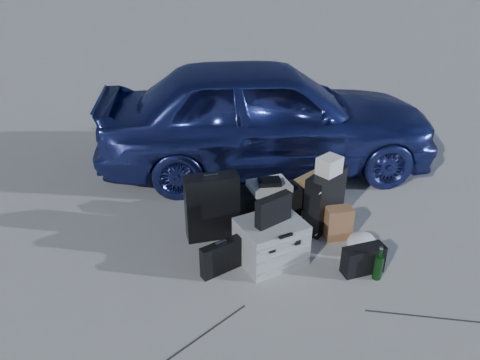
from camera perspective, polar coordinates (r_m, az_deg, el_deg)
name	(u,v)px	position (r m, az deg, el deg)	size (l,w,h in m)	color
ground	(295,269)	(4.63, 6.68, -10.76)	(60.00, 60.00, 0.00)	#A2A19D
car	(267,115)	(6.22, 3.26, 7.94)	(1.76, 4.36, 1.49)	#344096
pelican_case	(271,241)	(4.60, 3.78, -7.45)	(0.60, 0.49, 0.44)	#A8ACAE
laptop_bag	(273,210)	(4.40, 4.10, -3.65)	(0.38, 0.09, 0.28)	black
briefcase	(221,257)	(4.48, -2.31, -9.41)	(0.42, 0.09, 0.33)	black
suitcase_left	(212,207)	(4.86, -3.42, -3.29)	(0.55, 0.20, 0.72)	black
suitcase_right	(325,200)	(5.11, 10.28, -2.43)	(0.55, 0.20, 0.66)	black
white_carton	(329,166)	(4.90, 10.83, 1.74)	(0.23, 0.19, 0.19)	silver
duffel_bag	(270,202)	(5.33, 3.65, -2.65)	(0.67, 0.29, 0.34)	black
flat_box_white	(269,186)	(5.22, 3.59, -0.74)	(0.44, 0.33, 0.08)	silver
flat_box_black	(269,182)	(5.17, 3.59, -0.21)	(0.25, 0.18, 0.05)	black
kraft_bag	(338,223)	(5.02, 11.86, -5.17)	(0.27, 0.16, 0.36)	#8D5F3D
cardboard_box	(318,192)	(5.59, 9.43, -1.43)	(0.45, 0.39, 0.34)	olive
plastic_bag	(361,242)	(4.95, 14.56, -7.36)	(0.33, 0.28, 0.18)	white
messenger_bag	(363,260)	(4.63, 14.78, -9.37)	(0.40, 0.15, 0.28)	black
green_bottle	(379,264)	(4.58, 16.54, -9.74)	(0.09, 0.09, 0.34)	black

